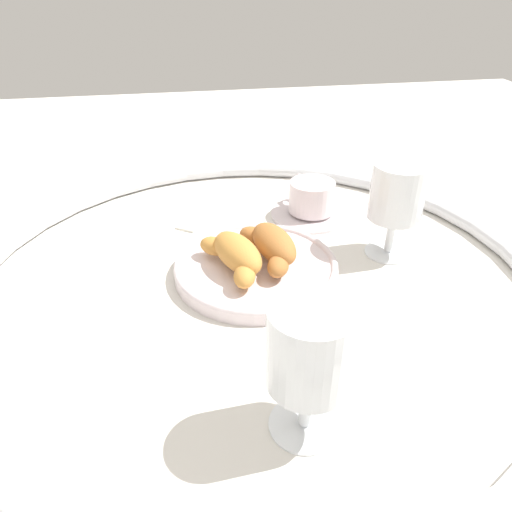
{
  "coord_description": "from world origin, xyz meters",
  "views": [
    {
      "loc": [
        -0.53,
        0.09,
        0.38
      ],
      "look_at": [
        0.02,
        -0.01,
        0.03
      ],
      "focal_mm": 33.88,
      "sensor_mm": 36.0,
      "label": 1
    }
  ],
  "objects_px": {
    "juice_glass_left": "(397,195)",
    "pastry_plate": "(256,267)",
    "croissant_small": "(235,254)",
    "coffee_cup_near": "(311,201)",
    "sugar_packet": "(192,222)",
    "croissant_large": "(272,245)",
    "juice_glass_right": "(310,354)"
  },
  "relations": [
    {
      "from": "pastry_plate",
      "to": "croissant_small",
      "type": "relative_size",
      "value": 1.77
    },
    {
      "from": "coffee_cup_near",
      "to": "juice_glass_left",
      "type": "distance_m",
      "value": 0.18
    },
    {
      "from": "pastry_plate",
      "to": "juice_glass_left",
      "type": "xyz_separation_m",
      "value": [
        0.02,
        -0.2,
        0.08
      ]
    },
    {
      "from": "juice_glass_right",
      "to": "sugar_packet",
      "type": "relative_size",
      "value": 2.8
    },
    {
      "from": "sugar_packet",
      "to": "juice_glass_left",
      "type": "bearing_deg",
      "value": -81.13
    },
    {
      "from": "sugar_packet",
      "to": "coffee_cup_near",
      "type": "bearing_deg",
      "value": -54.64
    },
    {
      "from": "coffee_cup_near",
      "to": "juice_glass_right",
      "type": "distance_m",
      "value": 0.44
    },
    {
      "from": "croissant_small",
      "to": "juice_glass_right",
      "type": "bearing_deg",
      "value": -173.11
    },
    {
      "from": "croissant_large",
      "to": "sugar_packet",
      "type": "xyz_separation_m",
      "value": [
        0.16,
        0.1,
        -0.04
      ]
    },
    {
      "from": "croissant_small",
      "to": "juice_glass_right",
      "type": "height_order",
      "value": "juice_glass_right"
    },
    {
      "from": "croissant_large",
      "to": "croissant_small",
      "type": "relative_size",
      "value": 1.04
    },
    {
      "from": "pastry_plate",
      "to": "juice_glass_right",
      "type": "xyz_separation_m",
      "value": [
        -0.26,
        -0.0,
        0.08
      ]
    },
    {
      "from": "pastry_plate",
      "to": "sugar_packet",
      "type": "distance_m",
      "value": 0.18
    },
    {
      "from": "croissant_large",
      "to": "juice_glass_right",
      "type": "relative_size",
      "value": 0.95
    },
    {
      "from": "coffee_cup_near",
      "to": "juice_glass_right",
      "type": "height_order",
      "value": "juice_glass_right"
    },
    {
      "from": "croissant_large",
      "to": "juice_glass_left",
      "type": "distance_m",
      "value": 0.19
    },
    {
      "from": "juice_glass_left",
      "to": "sugar_packet",
      "type": "height_order",
      "value": "juice_glass_left"
    },
    {
      "from": "croissant_small",
      "to": "juice_glass_left",
      "type": "relative_size",
      "value": 0.92
    },
    {
      "from": "pastry_plate",
      "to": "coffee_cup_near",
      "type": "height_order",
      "value": "coffee_cup_near"
    },
    {
      "from": "juice_glass_left",
      "to": "pastry_plate",
      "type": "bearing_deg",
      "value": 96.15
    },
    {
      "from": "coffee_cup_near",
      "to": "juice_glass_right",
      "type": "bearing_deg",
      "value": 163.89
    },
    {
      "from": "coffee_cup_near",
      "to": "sugar_packet",
      "type": "height_order",
      "value": "coffee_cup_near"
    },
    {
      "from": "croissant_large",
      "to": "juice_glass_right",
      "type": "bearing_deg",
      "value": 175.22
    },
    {
      "from": "croissant_small",
      "to": "juice_glass_left",
      "type": "xyz_separation_m",
      "value": [
        0.03,
        -0.23,
        0.05
      ]
    },
    {
      "from": "coffee_cup_near",
      "to": "sugar_packet",
      "type": "relative_size",
      "value": 2.72
    },
    {
      "from": "croissant_large",
      "to": "sugar_packet",
      "type": "height_order",
      "value": "croissant_large"
    },
    {
      "from": "croissant_small",
      "to": "juice_glass_right",
      "type": "xyz_separation_m",
      "value": [
        -0.25,
        -0.03,
        0.05
      ]
    },
    {
      "from": "pastry_plate",
      "to": "croissant_large",
      "type": "distance_m",
      "value": 0.04
    },
    {
      "from": "pastry_plate",
      "to": "croissant_small",
      "type": "distance_m",
      "value": 0.04
    },
    {
      "from": "juice_glass_right",
      "to": "sugar_packet",
      "type": "xyz_separation_m",
      "value": [
        0.42,
        0.08,
        -0.09
      ]
    },
    {
      "from": "pastry_plate",
      "to": "coffee_cup_near",
      "type": "relative_size",
      "value": 1.67
    },
    {
      "from": "juice_glass_left",
      "to": "juice_glass_right",
      "type": "distance_m",
      "value": 0.35
    }
  ]
}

